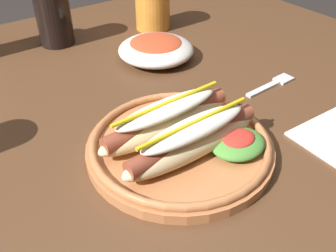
% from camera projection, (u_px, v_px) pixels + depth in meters
% --- Properties ---
extents(dining_table, '(1.31, 0.94, 0.74)m').
position_uv_depth(dining_table, '(123.00, 132.00, 0.76)').
color(dining_table, '#51331E').
rests_on(dining_table, ground_plane).
extents(hot_dog_plate, '(0.28, 0.28, 0.08)m').
position_uv_depth(hot_dog_plate, '(182.00, 138.00, 0.55)').
color(hot_dog_plate, '#B77042').
rests_on(hot_dog_plate, dining_table).
extents(fork, '(0.12, 0.03, 0.00)m').
position_uv_depth(fork, '(273.00, 84.00, 0.73)').
color(fork, silver).
rests_on(fork, dining_table).
extents(soda_cup, '(0.08, 0.08, 0.13)m').
position_uv_depth(soda_cup, '(54.00, 16.00, 0.85)').
color(soda_cup, black).
rests_on(soda_cup, dining_table).
extents(extra_cup, '(0.09, 0.09, 0.12)m').
position_uv_depth(extra_cup, '(153.00, 4.00, 0.93)').
color(extra_cup, orange).
rests_on(extra_cup, dining_table).
extents(side_bowl, '(0.16, 0.16, 0.05)m').
position_uv_depth(side_bowl, '(156.00, 48.00, 0.80)').
color(side_bowl, silver).
rests_on(side_bowl, dining_table).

